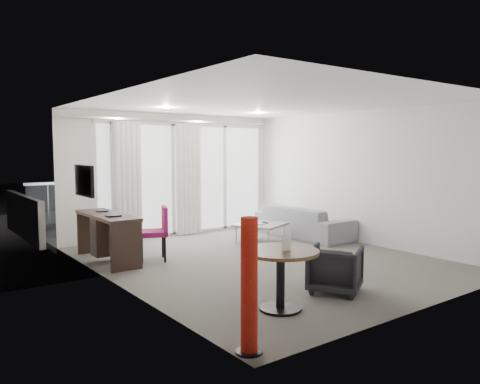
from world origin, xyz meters
TOP-DOWN VIEW (x-y plane):
  - floor at (0.00, 0.00)m, footprint 5.00×6.00m
  - ceiling at (0.00, 0.00)m, footprint 5.00×6.00m
  - wall_left at (-2.50, 0.00)m, footprint 0.00×6.00m
  - wall_right at (2.50, 0.00)m, footprint 0.00×6.00m
  - wall_front at (0.00, -3.00)m, footprint 5.00×0.00m
  - window_panel at (0.30, 2.98)m, footprint 4.00×0.02m
  - window_frame at (0.30, 2.97)m, footprint 4.10×0.06m
  - curtain_left at (-1.15, 2.82)m, footprint 0.60×0.20m
  - curtain_right at (0.25, 2.82)m, footprint 0.60×0.20m
  - curtain_track at (0.00, 2.82)m, footprint 4.80×0.04m
  - downlight_a at (-0.90, 1.60)m, footprint 0.12×0.12m
  - downlight_b at (1.20, 1.60)m, footprint 0.12×0.12m
  - desk at (-2.09, 1.45)m, footprint 0.52×1.67m
  - tv at (-2.46, 1.45)m, footprint 0.05×0.80m
  - desk_chair at (-1.48, 1.05)m, footprint 0.63×0.61m
  - round_table at (-1.36, -2.03)m, footprint 1.08×1.08m
  - menu_card at (-1.34, -2.10)m, footprint 0.11×0.04m
  - red_lamp at (-2.35, -2.73)m, footprint 0.25×0.25m
  - tub_armchair at (-0.34, -1.94)m, footprint 0.89×0.89m
  - coffee_table at (0.90, 1.14)m, footprint 1.12×1.12m
  - remote at (1.03, 1.15)m, footprint 0.09×0.18m
  - magazine at (0.82, 1.13)m, footprint 0.33×0.37m
  - sofa at (2.04, 1.11)m, footprint 0.88×2.24m
  - terrace_slab at (0.30, 4.50)m, footprint 5.60×3.00m
  - rattan_chair_a at (1.29, 4.28)m, footprint 0.64×0.64m
  - rattan_chair_b at (2.17, 4.33)m, footprint 0.58×0.58m
  - rattan_table at (1.60, 3.82)m, footprint 0.59×0.59m
  - balustrade at (0.30, 5.95)m, footprint 5.50×0.06m

SIDE VIEW (x-z plane):
  - terrace_slab at x=0.30m, z-range -0.12..0.00m
  - floor at x=0.00m, z-range 0.00..0.00m
  - coffee_table at x=0.90m, z-range 0.00..0.38m
  - rattan_table at x=1.60m, z-range 0.00..0.48m
  - tub_armchair at x=-0.34m, z-range 0.00..0.60m
  - sofa at x=2.04m, z-range 0.00..0.65m
  - round_table at x=-1.36m, z-range 0.00..0.70m
  - remote at x=1.03m, z-range 0.35..0.37m
  - magazine at x=0.82m, z-range 0.35..0.37m
  - rattan_chair_a at x=1.29m, z-range 0.00..0.74m
  - desk at x=-2.09m, z-range 0.00..0.78m
  - rattan_chair_b at x=2.17m, z-range 0.00..0.85m
  - desk_chair at x=-1.48m, z-range 0.00..0.90m
  - balustrade at x=0.30m, z-range -0.02..1.02m
  - red_lamp at x=-2.35m, z-range 0.00..1.25m
  - menu_card at x=-1.34m, z-range 0.62..0.82m
  - window_panel at x=0.30m, z-range 0.01..2.39m
  - curtain_left at x=-1.15m, z-range 0.01..2.39m
  - curtain_right at x=0.25m, z-range 0.01..2.39m
  - window_frame at x=0.30m, z-range -0.02..2.42m
  - wall_left at x=-2.50m, z-range 0.00..2.60m
  - wall_right at x=2.50m, z-range 0.00..2.60m
  - wall_front at x=0.00m, z-range 0.00..2.60m
  - tv at x=-2.46m, z-range 1.10..1.60m
  - curtain_track at x=0.00m, z-range 2.43..2.47m
  - downlight_a at x=-0.90m, z-range 2.58..2.60m
  - downlight_b at x=1.20m, z-range 2.58..2.60m
  - ceiling at x=0.00m, z-range 2.60..2.60m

